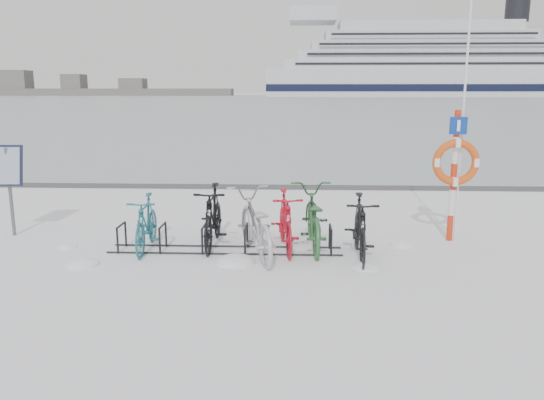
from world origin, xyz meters
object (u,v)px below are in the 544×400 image
at_px(lifebuoy_station, 456,163).
at_px(cruise_ferry, 423,68).
at_px(info_board, 7,171).
at_px(bike_rack, 225,241).

height_order(lifebuoy_station, cruise_ferry, cruise_ferry).
relative_size(info_board, cruise_ferry, 0.01).
bearing_deg(bike_rack, lifebuoy_station, 10.91).
height_order(info_board, lifebuoy_station, lifebuoy_station).
distance_m(info_board, cruise_ferry, 218.90).
xyz_separation_m(bike_rack, cruise_ferry, (52.43, 212.04, 11.14)).
relative_size(info_board, lifebuoy_station, 0.40).
height_order(bike_rack, cruise_ferry, cruise_ferry).
bearing_deg(cruise_ferry, lifebuoy_station, -102.90).
bearing_deg(lifebuoy_station, bike_rack, -169.09).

